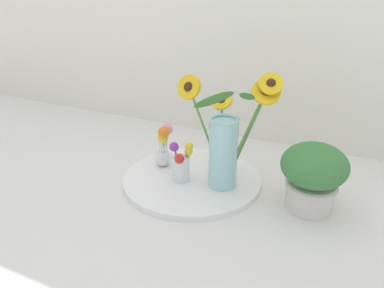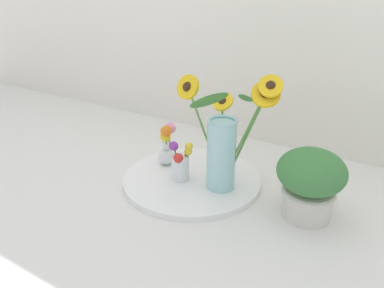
{
  "view_description": "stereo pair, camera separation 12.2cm",
  "coord_description": "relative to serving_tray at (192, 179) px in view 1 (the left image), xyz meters",
  "views": [
    {
      "loc": [
        0.52,
        -0.98,
        0.64
      ],
      "look_at": [
        0.04,
        0.03,
        0.14
      ],
      "focal_mm": 35.0,
      "sensor_mm": 36.0,
      "label": 1
    },
    {
      "loc": [
        0.63,
        -0.92,
        0.64
      ],
      "look_at": [
        0.04,
        0.03,
        0.14
      ],
      "focal_mm": 35.0,
      "sensor_mm": 36.0,
      "label": 2
    }
  ],
  "objects": [
    {
      "name": "potted_plant",
      "position": [
        0.39,
        0.01,
        0.11
      ],
      "size": [
        0.19,
        0.19,
        0.21
      ],
      "color": "beige",
      "rests_on": "ground_plane"
    },
    {
      "name": "vase_bulb_right",
      "position": [
        -0.13,
        0.03,
        0.09
      ],
      "size": [
        0.07,
        0.08,
        0.16
      ],
      "color": "white",
      "rests_on": "serving_tray"
    },
    {
      "name": "ground_plane",
      "position": [
        -0.04,
        -0.03,
        -0.01
      ],
      "size": [
        6.0,
        6.0,
        0.0
      ],
      "primitive_type": "plane",
      "color": "silver"
    },
    {
      "name": "vase_small_center",
      "position": [
        -0.02,
        -0.03,
        0.07
      ],
      "size": [
        0.07,
        0.07,
        0.14
      ],
      "color": "white",
      "rests_on": "serving_tray"
    },
    {
      "name": "mason_jar_sunflowers",
      "position": [
        0.12,
        -0.0,
        0.17
      ],
      "size": [
        0.31,
        0.22,
        0.37
      ],
      "color": "#9ED1D6",
      "rests_on": "serving_tray"
    },
    {
      "name": "serving_tray",
      "position": [
        0.0,
        0.0,
        0.0
      ],
      "size": [
        0.47,
        0.47,
        0.02
      ],
      "color": "white",
      "rests_on": "ground_plane"
    }
  ]
}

